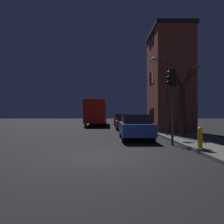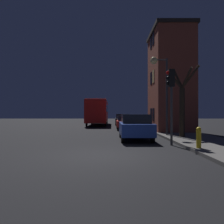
# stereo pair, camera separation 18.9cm
# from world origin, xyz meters

# --- Properties ---
(ground_plane) EXTENTS (120.00, 120.00, 0.00)m
(ground_plane) POSITION_xyz_m (0.00, 0.00, 0.00)
(ground_plane) COLOR black
(brick_building) EXTENTS (3.36, 5.14, 8.88)m
(brick_building) POSITION_xyz_m (5.48, 10.88, 4.60)
(brick_building) COLOR brown
(brick_building) RESTS_ON sidewalk
(streetlamp) EXTENTS (1.22, 0.51, 5.42)m
(streetlamp) POSITION_xyz_m (3.65, 6.64, 4.23)
(streetlamp) COLOR #38383A
(streetlamp) RESTS_ON sidewalk
(traffic_light) EXTENTS (0.43, 0.24, 3.90)m
(traffic_light) POSITION_xyz_m (3.35, 2.68, 2.81)
(traffic_light) COLOR #38383A
(traffic_light) RESTS_ON ground
(bare_tree) EXTENTS (1.56, 1.71, 4.44)m
(bare_tree) POSITION_xyz_m (4.81, 5.40, 2.26)
(bare_tree) COLOR #2D2319
(bare_tree) RESTS_ON sidewalk
(bus) EXTENTS (2.59, 10.68, 3.42)m
(bus) POSITION_xyz_m (-1.63, 22.10, 2.05)
(bus) COLOR red
(bus) RESTS_ON ground
(car_near_lane) EXTENTS (1.84, 4.28, 1.58)m
(car_near_lane) POSITION_xyz_m (1.76, 5.00, 0.83)
(car_near_lane) COLOR navy
(car_near_lane) RESTS_ON ground
(car_mid_lane) EXTENTS (1.72, 4.05, 1.39)m
(car_mid_lane) POSITION_xyz_m (1.67, 13.65, 0.74)
(car_mid_lane) COLOR #B21E19
(car_mid_lane) RESTS_ON ground
(car_far_lane) EXTENTS (1.84, 3.98, 1.55)m
(car_far_lane) POSITION_xyz_m (1.71, 21.07, 0.80)
(car_far_lane) COLOR black
(car_far_lane) RESTS_ON ground
(fire_hydrant) EXTENTS (0.21, 0.21, 0.91)m
(fire_hydrant) POSITION_xyz_m (4.08, 0.91, 0.62)
(fire_hydrant) COLOR gold
(fire_hydrant) RESTS_ON sidewalk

